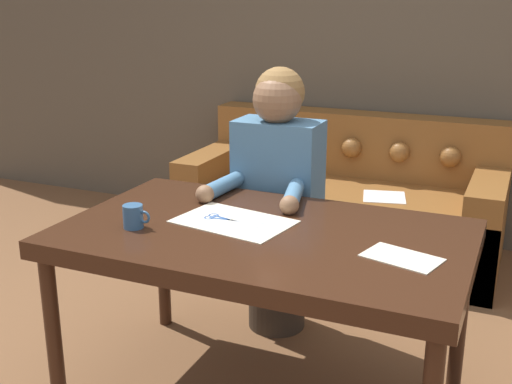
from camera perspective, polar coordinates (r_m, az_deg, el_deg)
name	(u,v)px	position (r m, az deg, el deg)	size (l,w,h in m)	color
wall_back	(398,42)	(4.33, 12.54, 12.89)	(8.00, 0.06, 2.60)	brown
dining_table	(264,247)	(2.44, 0.68, -4.90)	(1.52, 0.92, 0.74)	#381E11
couch	(343,205)	(4.14, 7.71, -1.14)	(1.95, 0.89, 0.85)	brown
person	(277,199)	(3.02, 1.89, -0.59)	(0.46, 0.57, 1.28)	#33281E
pattern_paper_main	(234,221)	(2.50, -1.99, -2.63)	(0.48, 0.36, 0.00)	beige
pattern_paper_offcut	(402,258)	(2.22, 12.84, -5.71)	(0.28, 0.22, 0.00)	beige
scissors	(224,219)	(2.52, -2.87, -2.43)	(0.25, 0.09, 0.01)	silver
mug	(134,216)	(2.47, -10.83, -2.15)	(0.11, 0.08, 0.09)	#335B84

